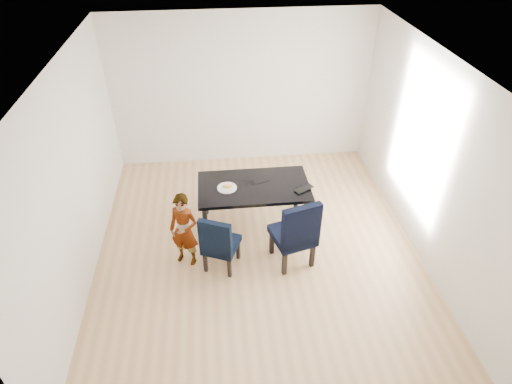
{
  "coord_description": "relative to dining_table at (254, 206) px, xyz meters",
  "views": [
    {
      "loc": [
        -0.51,
        -4.49,
        4.29
      ],
      "look_at": [
        0.0,
        0.2,
        0.85
      ],
      "focal_mm": 30.0,
      "sensor_mm": 36.0,
      "label": 1
    }
  ],
  "objects": [
    {
      "name": "child",
      "position": [
        -1.0,
        -0.65,
        0.18
      ],
      "size": [
        0.48,
        0.41,
        1.11
      ],
      "primitive_type": "imported",
      "rotation": [
        0.0,
        0.0,
        -0.42
      ],
      "color": "#FF3F15",
      "rests_on": "floor"
    },
    {
      "name": "dining_table",
      "position": [
        0.0,
        0.0,
        0.0
      ],
      "size": [
        1.6,
        0.9,
        0.75
      ],
      "primitive_type": "cube",
      "color": "black",
      "rests_on": "floor"
    },
    {
      "name": "chair_left",
      "position": [
        -0.52,
        -0.78,
        0.07
      ],
      "size": [
        0.57,
        0.58,
        0.9
      ],
      "primitive_type": "cube",
      "rotation": [
        0.0,
        0.0,
        -0.4
      ],
      "color": "black",
      "rests_on": "floor"
    },
    {
      "name": "wall_left",
      "position": [
        -2.25,
        -0.5,
        0.98
      ],
      "size": [
        0.01,
        5.0,
        2.7
      ],
      "primitive_type": "cube",
      "color": "silver",
      "rests_on": "ground"
    },
    {
      "name": "plate",
      "position": [
        -0.39,
        -0.03,
        0.38
      ],
      "size": [
        0.36,
        0.36,
        0.02
      ],
      "primitive_type": "cylinder",
      "rotation": [
        0.0,
        0.0,
        -0.38
      ],
      "color": "silver",
      "rests_on": "dining_table"
    },
    {
      "name": "chair_right",
      "position": [
        0.44,
        -0.78,
        0.17
      ],
      "size": [
        0.64,
        0.66,
        1.08
      ],
      "primitive_type": "cube",
      "rotation": [
        0.0,
        0.0,
        0.27
      ],
      "color": "black",
      "rests_on": "floor"
    },
    {
      "name": "wall_front",
      "position": [
        0.0,
        -3.0,
        0.98
      ],
      "size": [
        4.5,
        0.01,
        2.7
      ],
      "primitive_type": "cube",
      "color": "white",
      "rests_on": "ground"
    },
    {
      "name": "cable_tangle",
      "position": [
        -0.04,
        0.03,
        0.38
      ],
      "size": [
        0.17,
        0.17,
        0.01
      ],
      "primitive_type": "torus",
      "rotation": [
        0.0,
        0.0,
        -0.28
      ],
      "color": "black",
      "rests_on": "dining_table"
    },
    {
      "name": "wall_right",
      "position": [
        2.25,
        -0.5,
        0.98
      ],
      "size": [
        0.01,
        5.0,
        2.7
      ],
      "primitive_type": "cube",
      "color": "silver",
      "rests_on": "ground"
    },
    {
      "name": "laptop",
      "position": [
        0.68,
        -0.14,
        0.39
      ],
      "size": [
        0.35,
        0.3,
        0.02
      ],
      "primitive_type": "imported",
      "rotation": [
        0.0,
        0.0,
        3.63
      ],
      "color": "black",
      "rests_on": "dining_table"
    },
    {
      "name": "sandwich",
      "position": [
        -0.38,
        -0.03,
        0.42
      ],
      "size": [
        0.15,
        0.08,
        0.06
      ],
      "primitive_type": "ellipsoid",
      "rotation": [
        0.0,
        0.0,
        0.04
      ],
      "color": "#C68F46",
      "rests_on": "plate"
    },
    {
      "name": "floor",
      "position": [
        0.0,
        -0.5,
        -0.38
      ],
      "size": [
        4.5,
        5.0,
        0.01
      ],
      "primitive_type": "cube",
      "color": "tan",
      "rests_on": "ground"
    },
    {
      "name": "ceiling",
      "position": [
        0.0,
        -0.5,
        2.33
      ],
      "size": [
        4.5,
        5.0,
        0.01
      ],
      "primitive_type": "cube",
      "color": "white",
      "rests_on": "wall_back"
    },
    {
      "name": "wall_back",
      "position": [
        0.0,
        2.0,
        0.98
      ],
      "size": [
        4.5,
        0.01,
        2.7
      ],
      "primitive_type": "cube",
      "color": "silver",
      "rests_on": "ground"
    }
  ]
}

